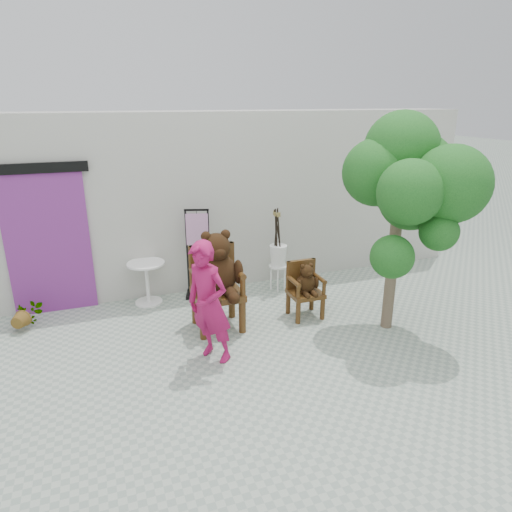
# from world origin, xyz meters

# --- Properties ---
(ground_plane) EXTENTS (60.00, 60.00, 0.00)m
(ground_plane) POSITION_xyz_m (0.00, 0.00, 0.00)
(ground_plane) COLOR #96A292
(ground_plane) RESTS_ON ground
(back_wall) EXTENTS (9.00, 1.00, 3.00)m
(back_wall) POSITION_xyz_m (0.00, 3.10, 1.50)
(back_wall) COLOR #BBB9AF
(back_wall) RESTS_ON ground
(doorway) EXTENTS (1.40, 0.11, 2.33)m
(doorway) POSITION_xyz_m (-3.00, 2.58, 1.16)
(doorway) COLOR #78297D
(doorway) RESTS_ON ground
(chair_big) EXTENTS (0.71, 0.78, 1.48)m
(chair_big) POSITION_xyz_m (-0.75, 1.15, 0.84)
(chair_big) COLOR #3C240D
(chair_big) RESTS_ON ground
(chair_small) EXTENTS (0.49, 0.47, 0.87)m
(chair_small) POSITION_xyz_m (0.60, 1.06, 0.52)
(chair_small) COLOR #3C240D
(chair_small) RESTS_ON ground
(person) EXTENTS (0.67, 0.71, 1.63)m
(person) POSITION_xyz_m (-1.09, 0.27, 0.82)
(person) COLOR #9D134D
(person) RESTS_ON ground
(cafe_table) EXTENTS (0.60, 0.60, 0.70)m
(cafe_table) POSITION_xyz_m (-1.61, 2.35, 0.44)
(cafe_table) COLOR white
(cafe_table) RESTS_ON ground
(display_stand) EXTENTS (0.53, 0.47, 1.51)m
(display_stand) POSITION_xyz_m (-0.75, 2.35, 0.58)
(display_stand) COLOR black
(display_stand) RESTS_ON ground
(stool_bucket) EXTENTS (0.32, 0.32, 1.45)m
(stool_bucket) POSITION_xyz_m (0.60, 2.14, 0.64)
(stool_bucket) COLOR white
(stool_bucket) RESTS_ON ground
(tree) EXTENTS (1.55, 1.73, 3.06)m
(tree) POSITION_xyz_m (1.69, 0.24, 2.18)
(tree) COLOR #4E3F2E
(tree) RESTS_ON ground
(potted_plant) EXTENTS (0.49, 0.47, 0.43)m
(potted_plant) POSITION_xyz_m (-3.40, 2.08, 0.21)
(potted_plant) COLOR #113F15
(potted_plant) RESTS_ON ground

